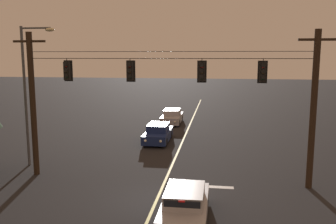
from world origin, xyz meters
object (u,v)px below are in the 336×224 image
traffic_light_centre (202,72)px  car_oncoming_lead (158,133)px  traffic_light_leftmost (67,71)px  car_oncoming_trailing (172,117)px  car_waiting_near_lane (185,205)px  traffic_light_left_inner (130,71)px  traffic_light_right_inner (263,72)px  street_lamp_corner (29,84)px

traffic_light_centre → car_oncoming_lead: bearing=113.4°
traffic_light_leftmost → car_oncoming_trailing: (3.48, 16.38, -5.18)m
car_waiting_near_lane → car_oncoming_lead: same height
traffic_light_leftmost → car_oncoming_lead: size_ratio=0.28×
traffic_light_left_inner → traffic_light_right_inner: size_ratio=1.00×
car_oncoming_lead → street_lamp_corner: size_ratio=0.53×
car_oncoming_trailing → street_lamp_corner: (-6.55, -14.83, 4.32)m
traffic_light_leftmost → car_oncoming_lead: 10.64m
car_oncoming_trailing → street_lamp_corner: bearing=-113.9°
traffic_light_centre → traffic_light_right_inner: (3.00, 0.00, 0.00)m
traffic_light_leftmost → street_lamp_corner: 3.55m
car_waiting_near_lane → traffic_light_centre: bearing=85.3°
car_oncoming_lead → traffic_light_leftmost: bearing=-111.5°
traffic_light_left_inner → street_lamp_corner: size_ratio=0.15×
traffic_light_left_inner → traffic_light_centre: size_ratio=1.00×
car_oncoming_lead → car_oncoming_trailing: same height
traffic_light_leftmost → traffic_light_right_inner: 10.15m
traffic_light_leftmost → car_waiting_near_lane: (6.78, -4.55, -5.18)m
traffic_light_right_inner → car_oncoming_lead: 12.13m
car_oncoming_lead → street_lamp_corner: bearing=-132.4°
car_waiting_near_lane → street_lamp_corner: street_lamp_corner is taller
traffic_light_centre → car_oncoming_lead: traffic_light_centre is taller
traffic_light_left_inner → car_waiting_near_lane: bearing=-53.7°
traffic_light_left_inner → car_oncoming_trailing: size_ratio=0.28×
street_lamp_corner → car_oncoming_lead: bearing=47.6°
traffic_light_right_inner → street_lamp_corner: bearing=173.3°
car_oncoming_lead → street_lamp_corner: (-6.48, -7.09, 4.32)m
traffic_light_right_inner → car_oncoming_trailing: size_ratio=0.28×
car_waiting_near_lane → street_lamp_corner: 12.37m
car_waiting_near_lane → traffic_light_right_inner: bearing=53.4°
traffic_light_leftmost → traffic_light_left_inner: 3.44m
traffic_light_centre → car_waiting_near_lane: 6.90m
traffic_light_centre → car_oncoming_trailing: traffic_light_centre is taller
car_oncoming_trailing → traffic_light_leftmost: bearing=-102.0°
traffic_light_centre → car_oncoming_trailing: size_ratio=0.28×
traffic_light_leftmost → traffic_light_centre: 7.15m
traffic_light_left_inner → car_oncoming_lead: 10.08m
traffic_light_left_inner → traffic_light_centre: (3.71, 0.00, 0.00)m
traffic_light_centre → car_waiting_near_lane: size_ratio=0.28×
car_waiting_near_lane → street_lamp_corner: bearing=148.2°
traffic_light_left_inner → traffic_light_right_inner: bearing=0.0°
car_oncoming_lead → car_oncoming_trailing: size_ratio=1.00×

